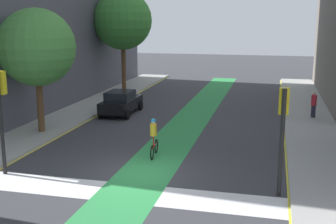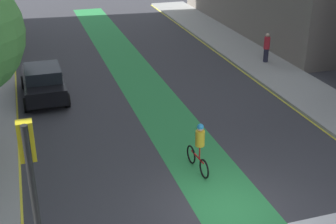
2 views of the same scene
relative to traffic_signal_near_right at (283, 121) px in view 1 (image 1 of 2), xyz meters
The scene contains 13 objects.
ground_plane 6.32m from the traffic_signal_near_right, behind, with size 120.00×120.00×0.00m, color #38383D.
bike_lane_paint 6.13m from the traffic_signal_near_right, behind, with size 2.40×60.00×0.01m, color #2D8C47.
crosswalk_band 6.38m from the traffic_signal_near_right, 167.94° to the right, with size 12.00×1.80×0.01m, color silver.
curb_stripe_left 11.97m from the traffic_signal_near_right, behind, with size 0.16×60.00×0.01m, color yellow.
sidewalk_right 3.40m from the traffic_signal_near_right, 23.00° to the left, with size 3.00×60.00×0.15m, color #9E9E99.
curb_stripe_right 2.92m from the traffic_signal_near_right, 64.22° to the left, with size 0.16×60.00×0.01m, color yellow.
traffic_signal_near_right is the anchor object (origin of this frame).
traffic_signal_near_left 11.08m from the traffic_signal_near_right, behind, with size 0.35×0.52×4.28m.
car_black_left_far 15.60m from the traffic_signal_near_right, 131.54° to the left, with size 2.06×4.22×1.57m.
cyclist_in_lane 6.73m from the traffic_signal_near_right, 150.68° to the left, with size 0.32×1.73×1.86m.
pedestrian_sidewalk_right_a 13.20m from the traffic_signal_near_right, 80.45° to the left, with size 0.34×0.34×1.66m.
street_tree_near 14.21m from the traffic_signal_near_right, 156.07° to the left, with size 4.19×4.19×6.75m.
street_tree_far 23.31m from the traffic_signal_near_right, 123.48° to the left, with size 4.84×4.84×8.40m.
Camera 1 is at (5.20, -16.39, 6.38)m, focal length 46.67 mm.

